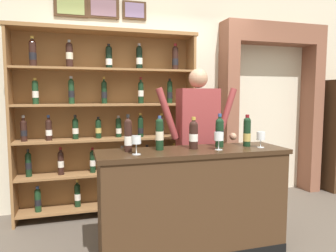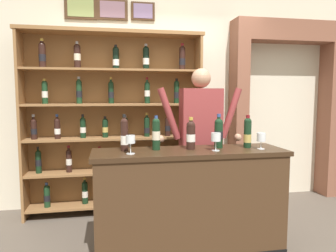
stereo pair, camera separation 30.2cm
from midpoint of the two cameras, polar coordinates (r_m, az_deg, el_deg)
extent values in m
cube|color=beige|center=(4.20, 0.59, 8.02)|extent=(12.00, 0.16, 3.21)
cube|color=#422B19|center=(4.17, -13.58, 20.26)|extent=(0.39, 0.02, 0.26)
cube|color=#859553|center=(4.15, -13.59, 20.31)|extent=(0.31, 0.01, 0.21)
cube|color=#422B19|center=(4.17, -7.98, 20.36)|extent=(0.38, 0.02, 0.25)
cube|color=slate|center=(4.15, -7.97, 20.41)|extent=(0.30, 0.01, 0.20)
cube|color=#422B19|center=(4.20, -2.43, 20.28)|extent=(0.30, 0.02, 0.22)
cube|color=slate|center=(4.19, -2.40, 20.32)|extent=(0.24, 0.01, 0.18)
cube|color=olive|center=(3.83, -23.12, 0.05)|extent=(0.03, 0.31, 2.18)
cube|color=olive|center=(3.94, 7.64, 0.59)|extent=(0.03, 0.31, 2.18)
cube|color=olive|center=(3.89, -7.64, 0.53)|extent=(2.09, 0.02, 2.18)
cube|color=olive|center=(3.96, -7.34, -13.86)|extent=(2.03, 0.29, 0.02)
cylinder|color=#19381E|center=(3.94, -19.20, -12.31)|extent=(0.07, 0.07, 0.22)
sphere|color=#19381E|center=(3.90, -19.26, -10.67)|extent=(0.07, 0.07, 0.07)
cylinder|color=#19381E|center=(3.90, -19.27, -10.30)|extent=(0.03, 0.03, 0.06)
cylinder|color=navy|center=(3.89, -19.28, -9.99)|extent=(0.03, 0.03, 0.03)
cylinder|color=black|center=(3.94, -19.20, -12.39)|extent=(0.07, 0.07, 0.07)
cylinder|color=black|center=(3.94, -12.81, -12.05)|extent=(0.07, 0.07, 0.23)
sphere|color=black|center=(3.90, -12.85, -10.34)|extent=(0.07, 0.07, 0.07)
cylinder|color=black|center=(3.89, -12.86, -9.83)|extent=(0.03, 0.03, 0.08)
cylinder|color=#B79338|center=(3.89, -12.87, -9.38)|extent=(0.03, 0.03, 0.03)
cylinder|color=silver|center=(3.94, -12.80, -12.08)|extent=(0.07, 0.07, 0.08)
cylinder|color=black|center=(3.92, -7.43, -12.06)|extent=(0.07, 0.07, 0.23)
sphere|color=black|center=(3.89, -7.45, -10.38)|extent=(0.07, 0.07, 0.07)
cylinder|color=black|center=(3.88, -7.46, -9.97)|extent=(0.03, 0.03, 0.07)
cylinder|color=#B79338|center=(3.88, -7.46, -9.63)|extent=(0.03, 0.03, 0.03)
cylinder|color=beige|center=(3.93, -7.42, -12.53)|extent=(0.07, 0.07, 0.07)
cylinder|color=#19381E|center=(3.98, -1.73, -11.80)|extent=(0.07, 0.07, 0.22)
sphere|color=#19381E|center=(3.95, -1.74, -10.19)|extent=(0.07, 0.07, 0.07)
cylinder|color=#19381E|center=(3.94, -1.74, -9.70)|extent=(0.03, 0.03, 0.08)
cylinder|color=navy|center=(3.93, -1.74, -9.27)|extent=(0.03, 0.03, 0.03)
cylinder|color=silver|center=(3.99, -1.73, -12.04)|extent=(0.07, 0.07, 0.07)
cylinder|color=black|center=(4.04, 4.42, -11.55)|extent=(0.07, 0.07, 0.23)
sphere|color=black|center=(4.00, 4.43, -9.93)|extent=(0.07, 0.07, 0.07)
cylinder|color=black|center=(4.00, 4.43, -9.60)|extent=(0.03, 0.03, 0.06)
cylinder|color=#B79338|center=(3.99, 4.43, -9.33)|extent=(0.03, 0.03, 0.03)
cylinder|color=silver|center=(4.03, 4.42, -11.54)|extent=(0.07, 0.07, 0.07)
cube|color=olive|center=(3.84, -7.42, -8.19)|extent=(2.03, 0.29, 0.02)
cylinder|color=black|center=(3.88, -20.59, -6.42)|extent=(0.07, 0.07, 0.23)
sphere|color=black|center=(3.85, -20.65, -4.66)|extent=(0.06, 0.06, 0.06)
cylinder|color=black|center=(3.85, -20.67, -4.19)|extent=(0.02, 0.02, 0.07)
cylinder|color=black|center=(3.84, -20.68, -3.80)|extent=(0.03, 0.03, 0.03)
cylinder|color=black|center=(3.88, -20.59, -6.34)|extent=(0.07, 0.07, 0.07)
cylinder|color=black|center=(3.82, -15.53, -6.45)|extent=(0.07, 0.07, 0.23)
sphere|color=black|center=(3.80, -15.58, -4.66)|extent=(0.06, 0.06, 0.06)
cylinder|color=black|center=(3.79, -15.59, -4.14)|extent=(0.03, 0.03, 0.08)
cylinder|color=maroon|center=(3.78, -15.60, -3.69)|extent=(0.03, 0.03, 0.03)
cylinder|color=silver|center=(3.82, -15.53, -6.35)|extent=(0.07, 0.07, 0.07)
cylinder|color=black|center=(3.81, -10.20, -6.46)|extent=(0.07, 0.07, 0.22)
sphere|color=black|center=(3.79, -10.23, -4.76)|extent=(0.06, 0.06, 0.06)
cylinder|color=black|center=(3.78, -10.24, -4.31)|extent=(0.03, 0.03, 0.07)
cylinder|color=maroon|center=(3.78, -10.25, -3.92)|extent=(0.03, 0.03, 0.03)
cylinder|color=silver|center=(3.81, -10.20, -6.40)|extent=(0.07, 0.07, 0.07)
cylinder|color=black|center=(3.84, -4.94, -6.26)|extent=(0.07, 0.07, 0.22)
sphere|color=black|center=(3.81, -4.96, -4.52)|extent=(0.06, 0.06, 0.06)
cylinder|color=black|center=(3.81, -4.96, -4.09)|extent=(0.03, 0.03, 0.07)
cylinder|color=#99999E|center=(3.81, -4.97, -3.73)|extent=(0.04, 0.04, 0.03)
cylinder|color=black|center=(3.84, -4.94, -6.39)|extent=(0.07, 0.07, 0.07)
cylinder|color=black|center=(3.85, -0.44, -6.10)|extent=(0.07, 0.07, 0.23)
sphere|color=black|center=(3.83, -0.44, -4.29)|extent=(0.06, 0.06, 0.06)
cylinder|color=black|center=(3.83, -0.44, -3.94)|extent=(0.03, 0.03, 0.06)
cylinder|color=black|center=(3.82, -0.44, -3.65)|extent=(0.03, 0.03, 0.03)
cylinder|color=tan|center=(3.86, -0.44, -6.55)|extent=(0.07, 0.07, 0.08)
cylinder|color=black|center=(3.96, 4.56, -5.87)|extent=(0.07, 0.07, 0.23)
sphere|color=black|center=(3.93, 4.57, -4.17)|extent=(0.06, 0.06, 0.06)
cylinder|color=black|center=(3.93, 4.57, -3.78)|extent=(0.03, 0.03, 0.07)
cylinder|color=#B79338|center=(3.93, 4.57, -3.45)|extent=(0.03, 0.03, 0.03)
cylinder|color=silver|center=(3.96, 4.55, -6.34)|extent=(0.07, 0.07, 0.07)
cube|color=olive|center=(3.76, -7.49, -2.22)|extent=(2.03, 0.29, 0.02)
cylinder|color=black|center=(3.78, -21.28, -0.83)|extent=(0.07, 0.07, 0.20)
sphere|color=black|center=(3.78, -21.34, 0.73)|extent=(0.07, 0.07, 0.07)
cylinder|color=black|center=(3.77, -21.36, 1.29)|extent=(0.03, 0.03, 0.08)
cylinder|color=#99999E|center=(3.77, -21.37, 1.78)|extent=(0.03, 0.03, 0.03)
cylinder|color=black|center=(3.79, -21.28, -0.94)|extent=(0.07, 0.07, 0.06)
cylinder|color=black|center=(3.74, -17.45, -0.76)|extent=(0.07, 0.07, 0.20)
sphere|color=black|center=(3.73, -17.49, 0.84)|extent=(0.07, 0.07, 0.07)
cylinder|color=black|center=(3.73, -17.51, 1.37)|extent=(0.03, 0.03, 0.08)
cylinder|color=navy|center=(3.73, -17.52, 1.84)|extent=(0.03, 0.03, 0.03)
cylinder|color=silver|center=(3.74, -17.44, -0.94)|extent=(0.07, 0.07, 0.06)
cylinder|color=black|center=(3.75, -13.10, -0.61)|extent=(0.07, 0.07, 0.20)
sphere|color=black|center=(3.74, -13.13, 1.01)|extent=(0.07, 0.07, 0.07)
cylinder|color=black|center=(3.74, -13.15, 1.48)|extent=(0.03, 0.03, 0.07)
cylinder|color=black|center=(3.74, -13.15, 1.88)|extent=(0.03, 0.03, 0.03)
cylinder|color=silver|center=(3.75, -13.10, -0.71)|extent=(0.07, 0.07, 0.06)
cylinder|color=black|center=(3.75, -9.17, -0.63)|extent=(0.07, 0.07, 0.19)
sphere|color=black|center=(3.74, -9.20, 0.91)|extent=(0.07, 0.07, 0.07)
cylinder|color=black|center=(3.73, -9.20, 1.25)|extent=(0.03, 0.03, 0.06)
cylinder|color=black|center=(3.73, -9.21, 1.53)|extent=(0.03, 0.03, 0.03)
cylinder|color=tan|center=(3.75, -9.17, -0.68)|extent=(0.07, 0.07, 0.06)
cylinder|color=black|center=(3.80, -5.58, -0.47)|extent=(0.07, 0.07, 0.19)
sphere|color=black|center=(3.79, -5.59, 1.08)|extent=(0.07, 0.07, 0.07)
cylinder|color=black|center=(3.78, -5.60, 1.44)|extent=(0.03, 0.03, 0.06)
cylinder|color=#99999E|center=(3.78, -5.60, 1.74)|extent=(0.03, 0.03, 0.03)
cylinder|color=silver|center=(3.80, -5.58, -0.80)|extent=(0.07, 0.07, 0.06)
cylinder|color=black|center=(3.77, -1.60, -0.39)|extent=(0.07, 0.07, 0.21)
sphere|color=black|center=(3.76, -1.61, 1.26)|extent=(0.07, 0.07, 0.07)
cylinder|color=black|center=(3.76, -1.61, 1.76)|extent=(0.03, 0.03, 0.08)
cylinder|color=#B79338|center=(3.76, -1.61, 2.20)|extent=(0.03, 0.03, 0.03)
cylinder|color=black|center=(3.78, -1.60, -0.80)|extent=(0.07, 0.07, 0.07)
cylinder|color=black|center=(3.82, 2.22, -0.41)|extent=(0.07, 0.07, 0.19)
sphere|color=black|center=(3.81, 2.23, 1.14)|extent=(0.07, 0.07, 0.07)
cylinder|color=black|center=(3.80, 2.23, 1.65)|extent=(0.03, 0.03, 0.08)
cylinder|color=#B79338|center=(3.80, 2.23, 2.11)|extent=(0.04, 0.04, 0.03)
cylinder|color=black|center=(3.82, 2.22, -0.43)|extent=(0.07, 0.07, 0.06)
cylinder|color=black|center=(3.91, 5.87, -0.25)|extent=(0.07, 0.07, 0.20)
sphere|color=black|center=(3.91, 5.88, 1.30)|extent=(0.07, 0.07, 0.07)
cylinder|color=black|center=(3.90, 5.89, 1.81)|extent=(0.03, 0.03, 0.08)
cylinder|color=black|center=(3.90, 5.89, 2.26)|extent=(0.03, 0.03, 0.03)
cylinder|color=black|center=(3.92, 5.86, -0.58)|extent=(0.07, 0.07, 0.06)
cube|color=olive|center=(3.73, -7.57, 3.92)|extent=(2.03, 0.29, 0.02)
cylinder|color=#19381E|center=(3.75, -19.50, 5.56)|extent=(0.07, 0.07, 0.22)
sphere|color=#19381E|center=(3.76, -19.56, 7.36)|extent=(0.06, 0.06, 0.06)
cylinder|color=#19381E|center=(3.76, -19.57, 7.69)|extent=(0.03, 0.03, 0.06)
cylinder|color=#B79338|center=(3.76, -19.58, 7.96)|extent=(0.03, 0.03, 0.03)
cylinder|color=silver|center=(3.75, -19.49, 5.47)|extent=(0.07, 0.07, 0.07)
cylinder|color=#19381E|center=(3.73, -13.74, 5.83)|extent=(0.07, 0.07, 0.24)
sphere|color=#19381E|center=(3.73, -13.79, 7.75)|extent=(0.06, 0.06, 0.06)
cylinder|color=#19381E|center=(3.73, -13.80, 8.18)|extent=(0.03, 0.03, 0.07)
cylinder|color=#99999E|center=(3.73, -13.80, 8.55)|extent=(0.03, 0.03, 0.03)
cylinder|color=black|center=(3.73, -13.74, 5.68)|extent=(0.07, 0.07, 0.08)
cylinder|color=black|center=(3.75, -8.11, 5.85)|extent=(0.07, 0.07, 0.23)
sphere|color=black|center=(3.75, -8.13, 7.65)|extent=(0.06, 0.06, 0.06)
cylinder|color=black|center=(3.76, -8.14, 8.18)|extent=(0.02, 0.02, 0.08)
cylinder|color=#B79338|center=(3.76, -8.15, 8.63)|extent=(0.03, 0.03, 0.03)
cylinder|color=black|center=(3.75, -8.10, 5.66)|extent=(0.07, 0.07, 0.07)
cylinder|color=black|center=(3.75, -1.52, 5.87)|extent=(0.07, 0.07, 0.22)
sphere|color=black|center=(3.76, -1.53, 7.65)|extent=(0.06, 0.06, 0.06)
cylinder|color=black|center=(3.76, -1.53, 8.21)|extent=(0.03, 0.03, 0.08)
cylinder|color=maroon|center=(3.76, -1.53, 8.69)|extent=(0.03, 0.03, 0.03)
cylinder|color=silver|center=(3.75, -1.52, 5.97)|extent=(0.07, 0.07, 0.07)
cylinder|color=black|center=(3.85, 3.85, 5.97)|extent=(0.07, 0.07, 0.24)
sphere|color=black|center=(3.85, 3.86, 7.82)|extent=(0.06, 0.06, 0.06)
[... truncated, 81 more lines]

